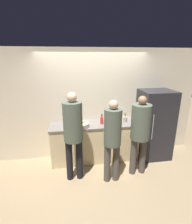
{
  "coord_description": "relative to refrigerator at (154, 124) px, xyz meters",
  "views": [
    {
      "loc": [
        -0.59,
        -3.39,
        2.4
      ],
      "look_at": [
        0.0,
        0.13,
        1.27
      ],
      "focal_mm": 28.0,
      "sensor_mm": 36.0,
      "label": 1
    }
  ],
  "objects": [
    {
      "name": "counter",
      "position": [
        -1.46,
        0.07,
        -0.37
      ],
      "size": [
        2.06,
        0.6,
        0.92
      ],
      "color": "beige",
      "rests_on": "ground_plane"
    },
    {
      "name": "person_right",
      "position": [
        -0.64,
        -0.62,
        0.2
      ],
      "size": [
        0.38,
        0.38,
        1.69
      ],
      "color": "#4C4742",
      "rests_on": "ground_plane"
    },
    {
      "name": "refrigerator",
      "position": [
        0.0,
        0.0,
        0.0
      ],
      "size": [
        0.75,
        0.7,
        1.67
      ],
      "color": "#232328",
      "rests_on": "ground_plane"
    },
    {
      "name": "utensil_crock",
      "position": [
        -0.71,
        0.1,
        0.15
      ],
      "size": [
        0.1,
        0.1,
        0.23
      ],
      "color": "#ADA393",
      "rests_on": "counter"
    },
    {
      "name": "fruit_bowl",
      "position": [
        -1.79,
        -0.06,
        0.13
      ],
      "size": [
        0.37,
        0.37,
        0.14
      ],
      "color": "beige",
      "rests_on": "counter"
    },
    {
      "name": "person_center",
      "position": [
        -1.25,
        -0.76,
        0.15
      ],
      "size": [
        0.33,
        0.33,
        1.67
      ],
      "color": "#4C4742",
      "rests_on": "ground_plane"
    },
    {
      "name": "cup_red",
      "position": [
        -2.06,
        -0.02,
        0.13
      ],
      "size": [
        0.09,
        0.09,
        0.09
      ],
      "color": "#A33D33",
      "rests_on": "counter"
    },
    {
      "name": "cup_yellow",
      "position": [
        -1.01,
        0.09,
        0.14
      ],
      "size": [
        0.09,
        0.09,
        0.1
      ],
      "color": "gold",
      "rests_on": "counter"
    },
    {
      "name": "wall_back",
      "position": [
        -1.46,
        0.36,
        0.47
      ],
      "size": [
        5.2,
        0.06,
        2.6
      ],
      "color": "beige",
      "rests_on": "ground_plane"
    },
    {
      "name": "bottle_red",
      "position": [
        -1.29,
        0.05,
        0.17
      ],
      "size": [
        0.07,
        0.07,
        0.23
      ],
      "color": "red",
      "rests_on": "counter"
    },
    {
      "name": "ground_plane",
      "position": [
        -1.46,
        -0.26,
        -0.83
      ],
      "size": [
        14.0,
        14.0,
        0.0
      ],
      "primitive_type": "plane",
      "color": "#9E8460"
    },
    {
      "name": "person_left",
      "position": [
        -1.97,
        -0.58,
        0.26
      ],
      "size": [
        0.37,
        0.37,
        1.8
      ],
      "color": "black",
      "rests_on": "ground_plane"
    }
  ]
}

